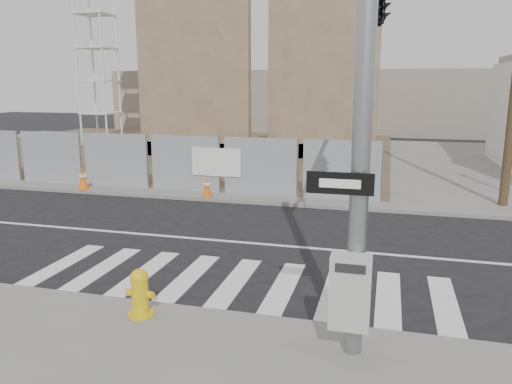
% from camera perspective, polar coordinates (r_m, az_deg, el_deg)
% --- Properties ---
extents(ground, '(100.00, 100.00, 0.00)m').
position_cam_1_polar(ground, '(12.50, 1.00, -6.01)').
color(ground, black).
rests_on(ground, ground).
extents(sidewalk_far, '(50.00, 20.00, 0.12)m').
position_cam_1_polar(sidewalk_far, '(25.98, 8.46, 3.56)').
color(sidewalk_far, slate).
rests_on(sidewalk_far, ground).
extents(signal_pole, '(0.96, 5.87, 7.00)m').
position_cam_1_polar(signal_pole, '(9.53, 13.35, 17.14)').
color(signal_pole, gray).
rests_on(signal_pole, sidewalk_near).
extents(chain_link_fence, '(24.60, 0.04, 2.00)m').
position_cam_1_polar(chain_link_fence, '(21.12, -22.79, 3.67)').
color(chain_link_fence, gray).
rests_on(chain_link_fence, sidewalk_far).
extents(concrete_wall_left, '(6.00, 1.30, 8.00)m').
position_cam_1_polar(concrete_wall_left, '(26.51, -7.03, 10.97)').
color(concrete_wall_left, brown).
rests_on(concrete_wall_left, sidewalk_far).
extents(concrete_wall_right, '(5.50, 1.30, 8.00)m').
position_cam_1_polar(concrete_wall_right, '(25.84, 7.59, 10.93)').
color(concrete_wall_right, brown).
rests_on(concrete_wall_right, sidewalk_far).
extents(fire_hydrant, '(0.52, 0.52, 0.82)m').
position_cam_1_polar(fire_hydrant, '(8.66, -13.13, -11.14)').
color(fire_hydrant, '#DDB50C').
rests_on(fire_hydrant, sidewalk_near).
extents(traffic_cone_b, '(0.37, 0.37, 0.63)m').
position_cam_1_polar(traffic_cone_b, '(20.40, -18.84, 1.72)').
color(traffic_cone_b, '#FB400D').
rests_on(traffic_cone_b, sidewalk_far).
extents(traffic_cone_c, '(0.52, 0.52, 0.77)m').
position_cam_1_polar(traffic_cone_c, '(19.38, -19.16, 1.39)').
color(traffic_cone_c, orange).
rests_on(traffic_cone_c, sidewalk_far).
extents(traffic_cone_d, '(0.43, 0.43, 0.69)m').
position_cam_1_polar(traffic_cone_d, '(17.18, -5.63, 0.55)').
color(traffic_cone_d, '#E45D0C').
rests_on(traffic_cone_d, sidewalk_far).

